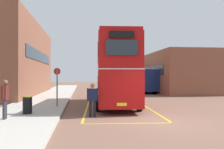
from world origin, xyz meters
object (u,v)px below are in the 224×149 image
Objects in this scene: pedestrian_boarding at (92,98)px; bus_stop_sign at (57,83)px; litter_bin at (27,105)px; double_decker_bus at (115,70)px; pedestrian_waiting_near at (5,96)px; single_deck_bus at (138,80)px.

pedestrian_boarding is 0.69× the size of bus_stop_sign.
double_decker_bus is at bearing 41.43° from litter_bin.
pedestrian_boarding is at bearing 13.46° from pedestrian_waiting_near.
bus_stop_sign is (1.90, 4.74, 0.46)m from pedestrian_waiting_near.
litter_bin is 0.37× the size of bus_stop_sign.
pedestrian_boarding is 4.15m from pedestrian_waiting_near.
litter_bin is at bearing 169.25° from pedestrian_boarding.
bus_stop_sign is at bearing 68.15° from pedestrian_waiting_near.
bus_stop_sign is at bearing 68.63° from litter_bin.
pedestrian_waiting_near reaches higher than pedestrian_boarding.
litter_bin is 3.52m from bus_stop_sign.
double_decker_bus is 8.62m from pedestrian_waiting_near.
double_decker_bus is 5.84× the size of pedestrian_waiting_near.
single_deck_bus is 21.79m from litter_bin.
double_decker_bus reaches higher than pedestrian_waiting_near.
pedestrian_waiting_near is 1.96× the size of litter_bin.
bus_stop_sign reaches higher than pedestrian_waiting_near.
bus_stop_sign is (-3.96, -1.44, -0.86)m from double_decker_bus.
pedestrian_boarding is at bearing -109.31° from double_decker_bus.
pedestrian_waiting_near is (-4.03, -0.97, 0.19)m from pedestrian_boarding.
pedestrian_boarding reaches higher than litter_bin.
pedestrian_waiting_near is 5.12m from bus_stop_sign.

